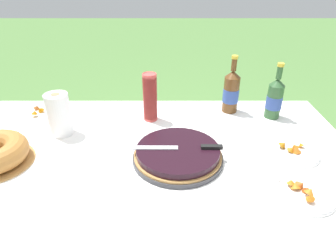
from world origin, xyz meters
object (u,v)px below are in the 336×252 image
Objects in this scene: serving_knife at (185,147)px; cider_bottle_amber at (231,92)px; cider_bottle_green at (275,98)px; snack_plate_left at (305,193)px; snack_plate_right at (295,152)px; paper_towel_roll at (59,114)px; berry_tart at (178,154)px; cup_stack at (150,97)px; snack_plate_near at (46,112)px.

serving_knife is 1.19× the size of cider_bottle_amber.
snack_plate_left is at bearing -96.27° from cider_bottle_green.
snack_plate_left is (-0.07, -0.62, -0.10)m from cider_bottle_green.
paper_towel_roll reaches higher than snack_plate_right.
serving_knife reaches higher than snack_plate_left.
paper_towel_roll is (-1.01, 0.44, 0.09)m from snack_plate_left.
snack_plate_right is at bearing -64.00° from cider_bottle_amber.
berry_tart reaches higher than snack_plate_left.
cup_stack is 0.45m from cider_bottle_amber.
berry_tart is at bearing -21.66° from paper_towel_roll.
cider_bottle_amber is 0.89m from paper_towel_roll.
cup_stack is at bearing -65.86° from serving_knife.
cider_bottle_green is at bearing 88.74° from snack_plate_right.
cider_bottle_amber reaches higher than paper_towel_roll.
cider_bottle_amber is 1.50× the size of snack_plate_right.
cup_stack is 0.65m from cider_bottle_green.
cup_stack is (-0.13, 0.37, 0.10)m from berry_tart.
berry_tart is 0.60m from paper_towel_roll.
cup_stack reaches higher than serving_knife.
paper_towel_roll is (-1.07, 0.18, 0.09)m from snack_plate_right.
cider_bottle_amber is (0.27, 0.47, 0.05)m from serving_knife.
serving_knife is 0.54m from cider_bottle_amber.
cup_stack reaches higher than paper_towel_roll.
cider_bottle_amber reaches higher than cup_stack.
cup_stack is 0.81× the size of cider_bottle_amber.
snack_plate_right is at bearing 4.63° from berry_tart.
serving_knife is 0.86m from snack_plate_near.
cider_bottle_green reaches higher than snack_plate_near.
cup_stack is 1.21× the size of snack_plate_right.
serving_knife is 1.58× the size of snack_plate_near.
cider_bottle_amber reaches higher than snack_plate_right.
cider_bottle_green is 1.09m from paper_towel_roll.
cider_bottle_green is 0.23m from cider_bottle_amber.
serving_knife is at bearing -66.15° from cup_stack.
snack_plate_near is at bearing 149.04° from berry_tart.
snack_plate_right is (-0.01, -0.36, -0.10)m from cider_bottle_green.
paper_towel_roll reaches higher than snack_plate_near.
cup_stack is (-0.16, 0.37, 0.06)m from serving_knife.
cup_stack is 0.84m from snack_plate_left.
snack_plate_near is at bearing -29.68° from serving_knife.
cider_bottle_amber reaches higher than serving_knife.
cider_bottle_amber is 1.02m from snack_plate_near.
berry_tart is at bearing -142.51° from cider_bottle_green.
cider_bottle_green reaches higher than serving_knife.
berry_tart is 0.83m from snack_plate_near.
serving_knife is at bearing -29.96° from snack_plate_near.
paper_towel_roll is (0.15, -0.21, 0.09)m from snack_plate_near.
cider_bottle_amber is at bearing 16.01° from paper_towel_roll.
cider_bottle_green is at bearing 2.50° from cup_stack.
snack_plate_right is (1.22, -0.39, 0.00)m from snack_plate_near.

